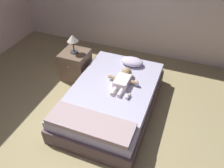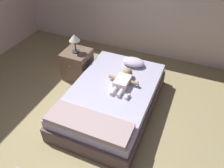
{
  "view_description": "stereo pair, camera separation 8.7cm",
  "coord_description": "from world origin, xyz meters",
  "px_view_note": "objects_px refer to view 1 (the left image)",
  "views": [
    {
      "loc": [
        1.03,
        -1.48,
        2.73
      ],
      "look_at": [
        0.06,
        1.02,
        0.52
      ],
      "focal_mm": 35.92,
      "sensor_mm": 36.0,
      "label": 1
    },
    {
      "loc": [
        1.12,
        -1.45,
        2.73
      ],
      "look_at": [
        0.06,
        1.02,
        0.52
      ],
      "focal_mm": 35.92,
      "sensor_mm": 36.0,
      "label": 2
    }
  ],
  "objects_px": {
    "toothbrush": "(138,83)",
    "baby_bottle": "(128,96)",
    "baby": "(123,79)",
    "nightstand": "(76,65)",
    "pillow": "(132,62)",
    "lamp": "(73,39)",
    "bed": "(112,99)"
  },
  "relations": [
    {
      "from": "pillow",
      "to": "nightstand",
      "type": "xyz_separation_m",
      "value": [
        -1.05,
        -0.21,
        -0.2
      ]
    },
    {
      "from": "nightstand",
      "to": "baby_bottle",
      "type": "relative_size",
      "value": 5.0
    },
    {
      "from": "lamp",
      "to": "pillow",
      "type": "bearing_deg",
      "value": 11.36
    },
    {
      "from": "toothbrush",
      "to": "nightstand",
      "type": "height_order",
      "value": "nightstand"
    },
    {
      "from": "pillow",
      "to": "bed",
      "type": "bearing_deg",
      "value": -96.88
    },
    {
      "from": "baby",
      "to": "baby_bottle",
      "type": "xyz_separation_m",
      "value": [
        0.19,
        -0.32,
        -0.04
      ]
    },
    {
      "from": "pillow",
      "to": "lamp",
      "type": "distance_m",
      "value": 1.13
    },
    {
      "from": "toothbrush",
      "to": "lamp",
      "type": "xyz_separation_m",
      "value": [
        -1.3,
        0.27,
        0.4
      ]
    },
    {
      "from": "baby",
      "to": "baby_bottle",
      "type": "bearing_deg",
      "value": -59.47
    },
    {
      "from": "pillow",
      "to": "baby",
      "type": "height_order",
      "value": "baby"
    },
    {
      "from": "nightstand",
      "to": "lamp",
      "type": "xyz_separation_m",
      "value": [
        0.0,
        0.0,
        0.55
      ]
    },
    {
      "from": "pillow",
      "to": "baby",
      "type": "xyz_separation_m",
      "value": [
        0.02,
        -0.55,
        0.0
      ]
    },
    {
      "from": "baby",
      "to": "nightstand",
      "type": "xyz_separation_m",
      "value": [
        -1.07,
        0.33,
        -0.2
      ]
    },
    {
      "from": "bed",
      "to": "toothbrush",
      "type": "xyz_separation_m",
      "value": [
        0.34,
        0.27,
        0.22
      ]
    },
    {
      "from": "pillow",
      "to": "baby_bottle",
      "type": "height_order",
      "value": "pillow"
    },
    {
      "from": "toothbrush",
      "to": "pillow",
      "type": "bearing_deg",
      "value": 117.44
    },
    {
      "from": "pillow",
      "to": "lamp",
      "type": "xyz_separation_m",
      "value": [
        -1.05,
        -0.21,
        0.35
      ]
    },
    {
      "from": "pillow",
      "to": "nightstand",
      "type": "height_order",
      "value": "nightstand"
    },
    {
      "from": "baby",
      "to": "toothbrush",
      "type": "xyz_separation_m",
      "value": [
        0.23,
        0.06,
        -0.06
      ]
    },
    {
      "from": "pillow",
      "to": "toothbrush",
      "type": "distance_m",
      "value": 0.55
    },
    {
      "from": "nightstand",
      "to": "lamp",
      "type": "distance_m",
      "value": 0.55
    },
    {
      "from": "nightstand",
      "to": "lamp",
      "type": "relative_size",
      "value": 1.6
    },
    {
      "from": "baby_bottle",
      "to": "pillow",
      "type": "bearing_deg",
      "value": 103.59
    },
    {
      "from": "baby_bottle",
      "to": "nightstand",
      "type": "bearing_deg",
      "value": 152.61
    },
    {
      "from": "toothbrush",
      "to": "baby_bottle",
      "type": "xyz_separation_m",
      "value": [
        -0.04,
        -0.38,
        0.02
      ]
    },
    {
      "from": "nightstand",
      "to": "lamp",
      "type": "height_order",
      "value": "lamp"
    },
    {
      "from": "bed",
      "to": "lamp",
      "type": "height_order",
      "value": "lamp"
    },
    {
      "from": "pillow",
      "to": "nightstand",
      "type": "distance_m",
      "value": 1.09
    },
    {
      "from": "lamp",
      "to": "baby_bottle",
      "type": "bearing_deg",
      "value": -27.39
    },
    {
      "from": "baby",
      "to": "toothbrush",
      "type": "height_order",
      "value": "baby"
    },
    {
      "from": "bed",
      "to": "lamp",
      "type": "relative_size",
      "value": 5.82
    },
    {
      "from": "bed",
      "to": "pillow",
      "type": "distance_m",
      "value": 0.81
    }
  ]
}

